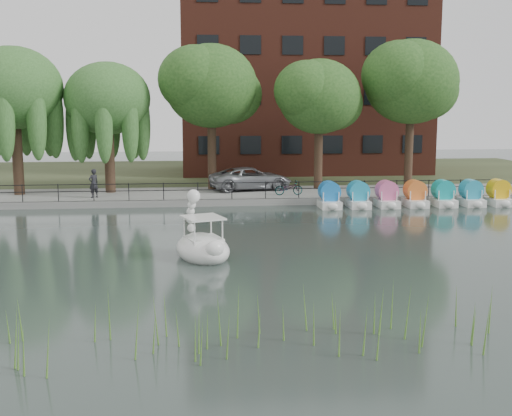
{
  "coord_description": "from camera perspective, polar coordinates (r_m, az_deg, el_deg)",
  "views": [
    {
      "loc": [
        -2.34,
        -24.19,
        5.8
      ],
      "look_at": [
        0.5,
        4.0,
        1.3
      ],
      "focal_mm": 45.0,
      "sensor_mm": 36.0,
      "label": 1
    }
  ],
  "objects": [
    {
      "name": "bicycle",
      "position": [
        39.46,
        2.93,
        1.88
      ],
      "size": [
        0.66,
        1.74,
        1.0
      ],
      "primitive_type": "imported",
      "rotation": [
        0.0,
        0.0,
        1.61
      ],
      "color": "gray",
      "rests_on": "promenade"
    },
    {
      "name": "reed_bank",
      "position": [
        16.18,
        10.29,
        -9.88
      ],
      "size": [
        24.0,
        2.4,
        1.2
      ],
      "color": "#669938",
      "rests_on": "ground_plane"
    },
    {
      "name": "broadleaf_right",
      "position": [
        42.52,
        5.64,
        9.77
      ],
      "size": [
        5.4,
        5.4,
        8.32
      ],
      "color": "#473323",
      "rests_on": "promenade"
    },
    {
      "name": "kerb",
      "position": [
        37.73,
        -2.13,
        0.49
      ],
      "size": [
        40.0,
        0.25,
        0.4
      ],
      "primitive_type": "cube",
      "color": "gray",
      "rests_on": "ground_plane"
    },
    {
      "name": "broadleaf_far",
      "position": [
        45.23,
        13.65,
        10.8
      ],
      "size": [
        6.3,
        6.3,
        9.71
      ],
      "color": "#473323",
      "rests_on": "promenade"
    },
    {
      "name": "promenade",
      "position": [
        40.65,
        -2.4,
        1.1
      ],
      "size": [
        40.0,
        6.0,
        0.4
      ],
      "primitive_type": "cube",
      "color": "gray",
      "rests_on": "ground_plane"
    },
    {
      "name": "swan_boat",
      "position": [
        24.9,
        -4.81,
        -3.16
      ],
      "size": [
        2.77,
        3.46,
        2.56
      ],
      "rotation": [
        0.0,
        0.0,
        0.33
      ],
      "color": "white",
      "rests_on": "ground_plane"
    },
    {
      "name": "willow_left",
      "position": [
        42.08,
        -20.75,
        9.91
      ],
      "size": [
        5.88,
        5.88,
        9.01
      ],
      "color": "#473323",
      "rests_on": "promenade"
    },
    {
      "name": "pedestrian",
      "position": [
        39.41,
        -14.24,
        2.32
      ],
      "size": [
        0.86,
        0.83,
        1.98
      ],
      "primitive_type": "imported",
      "rotation": [
        0.0,
        0.0,
        3.84
      ],
      "color": "black",
      "rests_on": "promenade"
    },
    {
      "name": "land_strip",
      "position": [
        54.53,
        -3.27,
        3.1
      ],
      "size": [
        60.0,
        22.0,
        0.36
      ],
      "primitive_type": "cube",
      "color": "#47512D",
      "rests_on": "ground_plane"
    },
    {
      "name": "railing",
      "position": [
        37.8,
        -2.16,
        1.95
      ],
      "size": [
        32.0,
        0.05,
        1.0
      ],
      "color": "black",
      "rests_on": "promenade"
    },
    {
      "name": "willow_mid",
      "position": [
        41.52,
        -13.07,
        9.42
      ],
      "size": [
        5.32,
        5.32,
        8.15
      ],
      "color": "#473323",
      "rests_on": "promenade"
    },
    {
      "name": "apartment_building",
      "position": [
        55.07,
        4.12,
        12.71
      ],
      "size": [
        20.0,
        10.07,
        18.0
      ],
      "color": "#4C1E16",
      "rests_on": "land_strip"
    },
    {
      "name": "minivan",
      "position": [
        41.85,
        -0.46,
        2.79
      ],
      "size": [
        4.06,
        6.58,
        1.7
      ],
      "primitive_type": "imported",
      "rotation": [
        0.0,
        0.0,
        1.79
      ],
      "color": "gray",
      "rests_on": "promenade"
    },
    {
      "name": "pedal_boat_row",
      "position": [
        38.57,
        13.96,
        1.02
      ],
      "size": [
        11.35,
        1.7,
        1.4
      ],
      "color": "white",
      "rests_on": "ground_plane"
    },
    {
      "name": "ground_plane",
      "position": [
        24.99,
        -0.22,
        -4.4
      ],
      "size": [
        120.0,
        120.0,
        0.0
      ],
      "primitive_type": "plane",
      "color": "#3E4A45"
    },
    {
      "name": "broadleaf_center",
      "position": [
        42.23,
        -4.0,
        10.72
      ],
      "size": [
        6.0,
        6.0,
        9.25
      ],
      "color": "#473323",
      "rests_on": "promenade"
    }
  ]
}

